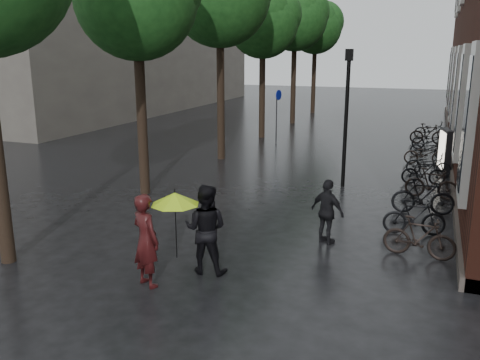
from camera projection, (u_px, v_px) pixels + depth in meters
The scene contains 11 objects.
ground at pixel (139, 314), 9.12m from camera, with size 120.00×120.00×0.00m, color black.
bg_building at pixel (85, 19), 40.34m from camera, with size 16.00×30.00×14.00m, color #47423D.
street_trees at pixel (243, 11), 23.33m from camera, with size 4.33×34.03×8.91m.
person_burgundy at pixel (146, 240), 10.04m from camera, with size 0.70×0.46×1.91m, color black.
person_black at pixel (206, 229), 10.65m from camera, with size 0.94×0.73×1.92m, color black.
lime_umbrella at pixel (175, 199), 10.07m from camera, with size 0.99×0.99×1.46m.
pedestrian_walking at pixel (327, 212), 12.31m from camera, with size 0.94×0.39×1.60m, color black.
parked_bicycles at pixel (427, 159), 19.87m from camera, with size 2.05×18.11×1.05m.
ad_lightbox at pixel (445, 151), 19.45m from camera, with size 0.26×1.13×1.70m.
lamp_post at pixel (347, 105), 17.06m from camera, with size 0.24×0.24×4.65m.
cycle_sign at pixel (277, 108), 25.33m from camera, with size 0.14×0.49×2.71m.
Camera 1 is at (4.65, -7.04, 4.60)m, focal length 38.00 mm.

